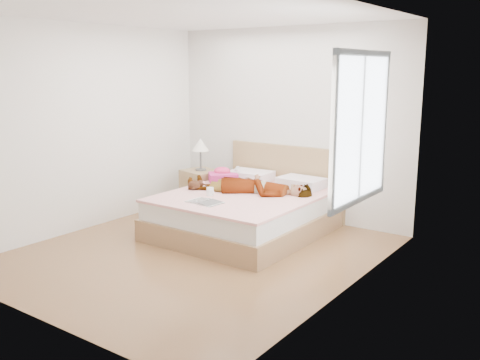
{
  "coord_description": "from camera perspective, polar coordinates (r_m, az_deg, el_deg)",
  "views": [
    {
      "loc": [
        3.74,
        -4.37,
        2.05
      ],
      "look_at": [
        0.0,
        0.85,
        0.7
      ],
      "focal_mm": 40.0,
      "sensor_mm": 36.0,
      "label": 1
    }
  ],
  "objects": [
    {
      "name": "woman",
      "position": [
        6.77,
        1.12,
        -0.32
      ],
      "size": [
        1.71,
        1.03,
        0.22
      ],
      "primitive_type": "imported",
      "rotation": [
        0.0,
        0.0,
        -1.29
      ],
      "color": "white",
      "rests_on": "bed"
    },
    {
      "name": "plush_toy",
      "position": [
        6.91,
        -4.77,
        -0.5
      ],
      "size": [
        0.2,
        0.24,
        0.12
      ],
      "color": "#32180E",
      "rests_on": "bed"
    },
    {
      "name": "coffee_mug",
      "position": [
        6.57,
        -3.2,
        -1.23
      ],
      "size": [
        0.14,
        0.11,
        0.1
      ],
      "color": "white",
      "rests_on": "bed"
    },
    {
      "name": "towel",
      "position": [
        7.36,
        -1.83,
        0.43
      ],
      "size": [
        0.49,
        0.49,
        0.2
      ],
      "color": "#D2398A",
      "rests_on": "bed"
    },
    {
      "name": "ground",
      "position": [
        6.1,
        -4.7,
        -7.79
      ],
      "size": [
        4.0,
        4.0,
        0.0
      ],
      "primitive_type": "plane",
      "color": "#552E1A",
      "rests_on": "ground"
    },
    {
      "name": "phone",
      "position": [
        7.36,
        -0.32,
        1.24
      ],
      "size": [
        0.07,
        0.1,
        0.05
      ],
      "primitive_type": "cube",
      "rotation": [
        0.44,
        0.0,
        0.28
      ],
      "color": "silver",
      "rests_on": "bed"
    },
    {
      "name": "nightstand",
      "position": [
        7.77,
        -4.17,
        -0.79
      ],
      "size": [
        0.58,
        0.54,
        1.06
      ],
      "color": "brown",
      "rests_on": "ground"
    },
    {
      "name": "room_shell",
      "position": [
        5.09,
        12.79,
        5.4
      ],
      "size": [
        4.0,
        4.0,
        4.0
      ],
      "color": "white",
      "rests_on": "ground"
    },
    {
      "name": "hair",
      "position": [
        7.46,
        -0.53,
        0.26
      ],
      "size": [
        0.53,
        0.6,
        0.08
      ],
      "primitive_type": "ellipsoid",
      "rotation": [
        0.0,
        0.0,
        -0.24
      ],
      "color": "black",
      "rests_on": "bed"
    },
    {
      "name": "magazine",
      "position": [
        6.24,
        -3.79,
        -2.34
      ],
      "size": [
        0.42,
        0.3,
        0.02
      ],
      "color": "white",
      "rests_on": "bed"
    },
    {
      "name": "bed",
      "position": [
        6.8,
        0.91,
        -3.24
      ],
      "size": [
        1.8,
        2.08,
        1.0
      ],
      "color": "brown",
      "rests_on": "ground"
    }
  ]
}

